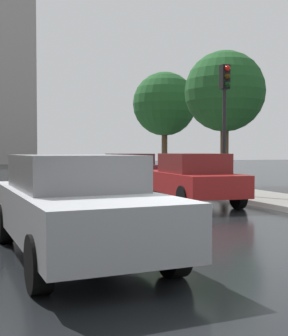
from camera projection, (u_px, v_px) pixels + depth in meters
name	position (u px, v px, depth m)	size (l,w,h in m)	color
ground	(207.00, 256.00, 6.65)	(120.00, 120.00, 0.00)	black
car_maroon_near_kerb	(128.00, 169.00, 19.57)	(1.90, 3.85, 1.39)	maroon
car_silver_mid_road	(75.00, 204.00, 6.58)	(2.04, 4.57, 1.45)	#B2B5BA
car_white_far_ahead	(95.00, 166.00, 24.23)	(2.00, 4.50, 1.33)	silver
car_red_behind_camera	(192.00, 178.00, 13.08)	(1.90, 4.21, 1.43)	maroon
traffic_light	(225.00, 104.00, 14.44)	(0.26, 0.39, 4.05)	black
street_tree_near	(165.00, 104.00, 25.53)	(3.51, 3.51, 5.85)	#4C3823
street_tree_mid	(225.00, 92.00, 19.85)	(3.46, 3.46, 5.80)	#4C3823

